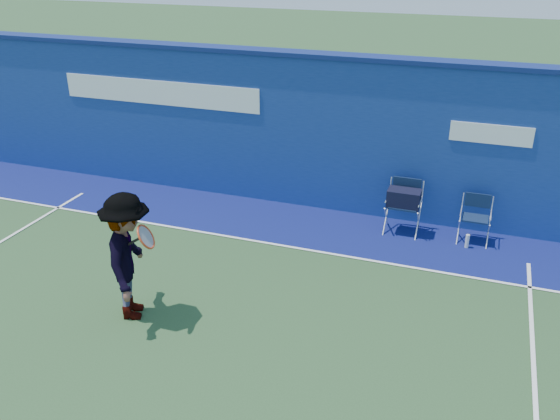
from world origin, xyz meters
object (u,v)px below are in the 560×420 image
(water_bottle, at_px, (467,241))
(tennis_player, at_px, (129,257))
(directors_chair_left, at_px, (403,212))
(directors_chair_right, at_px, (474,228))

(water_bottle, relative_size, tennis_player, 0.14)
(directors_chair_left, xyz_separation_m, directors_chair_right, (1.28, 0.06, -0.15))
(directors_chair_left, bearing_deg, directors_chair_right, 2.58)
(tennis_player, bearing_deg, water_bottle, 40.12)
(directors_chair_left, distance_m, directors_chair_right, 1.29)
(water_bottle, bearing_deg, tennis_player, -139.88)
(directors_chair_right, height_order, tennis_player, tennis_player)
(directors_chair_left, bearing_deg, tennis_player, -129.17)
(directors_chair_left, bearing_deg, water_bottle, -11.32)
(tennis_player, bearing_deg, directors_chair_left, 50.83)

